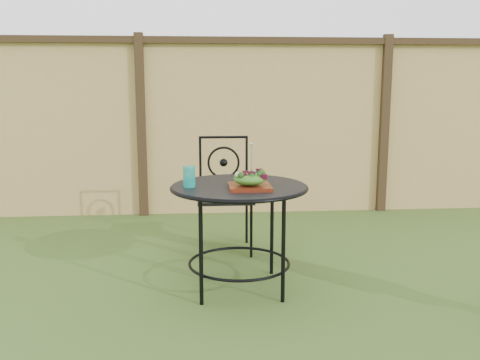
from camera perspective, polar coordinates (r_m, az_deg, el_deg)
The scene contains 8 objects.
ground at distance 3.83m, azimuth 6.69°, elevation -11.13°, with size 60.00×60.00×0.00m, color #284616.
fence at distance 5.75m, azimuth 2.62°, elevation 5.83°, with size 8.00×0.12×1.90m.
patio_table at distance 3.60m, azimuth -0.10°, elevation -2.72°, with size 0.92×0.92×0.72m.
patio_chair at distance 4.50m, azimuth -1.65°, elevation -1.15°, with size 0.46×0.46×0.95m.
salad_plate at distance 3.45m, azimuth 1.05°, elevation -0.73°, with size 0.27×0.27×0.02m, color #4A120A.
salad at distance 3.44m, azimuth 1.05°, elevation 0.12°, with size 0.21×0.21×0.08m, color #235614.
fork at distance 3.42m, azimuth 1.22°, elevation 2.26°, with size 0.01×0.01×0.18m, color silver.
drinking_glass at distance 3.51m, azimuth -5.44°, elevation 0.36°, with size 0.08×0.08×0.14m, color #0D9D8E.
Camera 1 is at (-0.72, -3.50, 1.40)m, focal length 40.00 mm.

